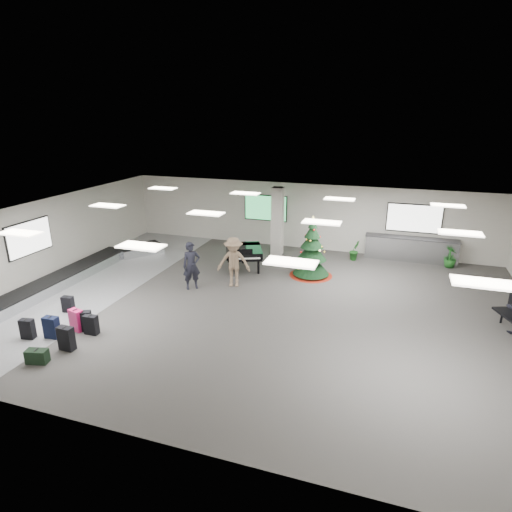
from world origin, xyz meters
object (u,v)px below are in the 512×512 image
(service_counter, at_px, (411,249))
(potted_plant_left, at_px, (354,250))
(pink_suitcase, at_px, (77,320))
(traveler_a, at_px, (192,266))
(potted_plant_right, at_px, (450,257))
(christmas_tree, at_px, (312,255))
(traveler_b, at_px, (234,262))
(grand_piano, at_px, (244,252))
(baggage_carousel, at_px, (76,274))

(service_counter, xyz_separation_m, potted_plant_left, (-2.42, -0.72, -0.09))
(potted_plant_left, bearing_deg, pink_suitcase, -127.90)
(pink_suitcase, relative_size, traveler_a, 0.38)
(traveler_a, bearing_deg, potted_plant_right, -7.92)
(christmas_tree, height_order, potted_plant_right, christmas_tree)
(traveler_b, bearing_deg, grand_piano, 83.74)
(potted_plant_left, height_order, potted_plant_right, potted_plant_left)
(traveler_a, relative_size, potted_plant_right, 2.06)
(baggage_carousel, height_order, grand_piano, grand_piano)
(traveler_b, bearing_deg, traveler_a, -166.85)
(potted_plant_left, bearing_deg, traveler_b, -131.53)
(baggage_carousel, bearing_deg, service_counter, 27.67)
(service_counter, bearing_deg, traveler_b, -140.64)
(service_counter, distance_m, christmas_tree, 5.13)
(service_counter, distance_m, potted_plant_left, 2.53)
(grand_piano, bearing_deg, baggage_carousel, -174.38)
(pink_suitcase, bearing_deg, potted_plant_right, 55.32)
(pink_suitcase, height_order, traveler_b, traveler_b)
(christmas_tree, distance_m, potted_plant_left, 3.01)
(baggage_carousel, xyz_separation_m, potted_plant_right, (14.48, 6.32, 0.23))
(service_counter, bearing_deg, potted_plant_right, -14.24)
(pink_suitcase, height_order, traveler_a, traveler_a)
(traveler_a, height_order, potted_plant_right, traveler_a)
(traveler_a, bearing_deg, grand_piano, 28.07)
(grand_piano, height_order, traveler_a, traveler_a)
(potted_plant_left, bearing_deg, service_counter, 16.59)
(service_counter, relative_size, potted_plant_right, 4.52)
(baggage_carousel, bearing_deg, traveler_a, 7.38)
(traveler_a, height_order, potted_plant_left, traveler_a)
(grand_piano, bearing_deg, service_counter, 4.06)
(christmas_tree, relative_size, grand_piano, 1.09)
(traveler_b, bearing_deg, christmas_tree, 23.43)
(christmas_tree, height_order, grand_piano, christmas_tree)
(grand_piano, height_order, potted_plant_right, grand_piano)
(potted_plant_left, bearing_deg, baggage_carousel, -150.01)
(baggage_carousel, bearing_deg, traveler_b, 12.32)
(traveler_b, height_order, potted_plant_right, traveler_b)
(baggage_carousel, bearing_deg, grand_piano, 28.49)
(baggage_carousel, bearing_deg, christmas_tree, 20.98)
(baggage_carousel, distance_m, service_counter, 14.50)
(traveler_a, distance_m, potted_plant_left, 7.72)
(baggage_carousel, distance_m, potted_plant_right, 15.80)
(grand_piano, distance_m, potted_plant_left, 5.17)
(service_counter, relative_size, traveler_b, 2.07)
(service_counter, height_order, traveler_b, traveler_b)
(service_counter, relative_size, traveler_a, 2.20)
(christmas_tree, bearing_deg, potted_plant_right, 27.53)
(traveler_b, distance_m, potted_plant_left, 6.21)
(potted_plant_right, bearing_deg, pink_suitcase, -139.43)
(traveler_b, xyz_separation_m, potted_plant_right, (8.17, 4.94, -0.53))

